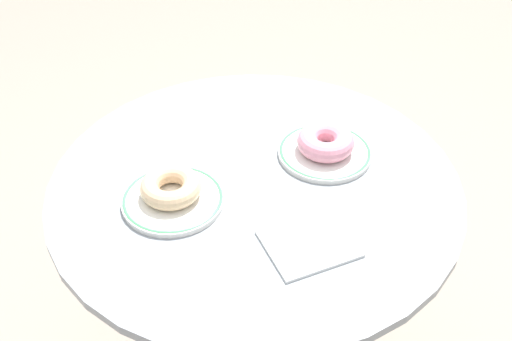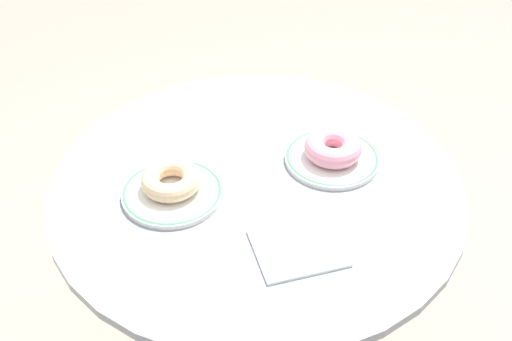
% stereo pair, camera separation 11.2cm
% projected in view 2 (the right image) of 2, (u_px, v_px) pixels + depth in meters
% --- Properties ---
extents(cafe_table, '(0.77, 0.77, 0.73)m').
position_uv_depth(cafe_table, '(257.00, 256.00, 1.30)').
color(cafe_table, gray).
rests_on(cafe_table, ground).
extents(plate_left, '(0.18, 0.18, 0.01)m').
position_uv_depth(plate_left, '(172.00, 192.00, 1.13)').
color(plate_left, white).
rests_on(plate_left, cafe_table).
extents(plate_right, '(0.18, 0.18, 0.01)m').
position_uv_depth(plate_right, '(332.00, 158.00, 1.21)').
color(plate_right, white).
rests_on(plate_right, cafe_table).
extents(donut_glazed, '(0.12, 0.12, 0.03)m').
position_uv_depth(donut_glazed, '(171.00, 180.00, 1.12)').
color(donut_glazed, '#E0B789').
rests_on(donut_glazed, plate_left).
extents(donut_pink_frosted, '(0.15, 0.15, 0.04)m').
position_uv_depth(donut_pink_frosted, '(333.00, 147.00, 1.19)').
color(donut_pink_frosted, pink).
rests_on(donut_pink_frosted, plate_right).
extents(paper_napkin, '(0.15, 0.13, 0.01)m').
position_uv_depth(paper_napkin, '(298.00, 248.00, 1.03)').
color(paper_napkin, white).
rests_on(paper_napkin, cafe_table).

